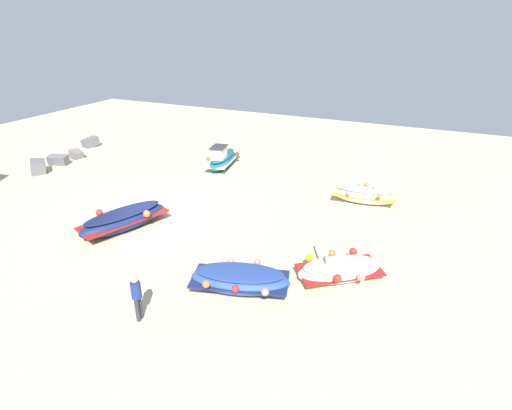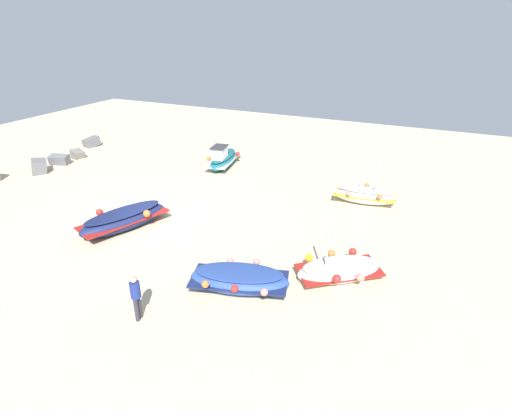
# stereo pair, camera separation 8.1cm
# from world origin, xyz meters

# --- Properties ---
(ground_plane) EXTENTS (49.14, 49.14, 0.00)m
(ground_plane) POSITION_xyz_m (0.00, 0.00, 0.00)
(ground_plane) COLOR beige
(fishing_boat_0) EXTENTS (1.75, 3.33, 2.89)m
(fishing_boat_0) POSITION_xyz_m (6.35, -9.04, 0.45)
(fishing_boat_0) COLOR white
(fishing_boat_0) RESTS_ON ground_plane
(fishing_boat_1) EXTENTS (2.44, 3.82, 0.86)m
(fishing_boat_1) POSITION_xyz_m (-3.00, -6.47, 0.43)
(fishing_boat_1) COLOR #2D4C9E
(fishing_boat_1) RESTS_ON ground_plane
(fishing_boat_2) EXTENTS (3.95, 2.00, 2.73)m
(fishing_boat_2) POSITION_xyz_m (8.40, 0.49, 0.51)
(fishing_boat_2) COLOR #1E6670
(fishing_boat_2) RESTS_ON ground_plane
(fishing_boat_3) EXTENTS (4.37, 2.74, 0.95)m
(fishing_boat_3) POSITION_xyz_m (-1.09, 0.38, 0.48)
(fishing_boat_3) COLOR navy
(fishing_boat_3) RESTS_ON ground_plane
(fishing_boat_4) EXTENTS (3.04, 3.37, 2.55)m
(fishing_boat_4) POSITION_xyz_m (-0.82, -9.49, 0.34)
(fishing_boat_4) COLOR white
(fishing_boat_4) RESTS_ON ground_plane
(person_walking) EXTENTS (0.32, 0.32, 1.62)m
(person_walking) POSITION_xyz_m (-5.73, -4.25, 0.94)
(person_walking) COLOR #2D2D38
(person_walking) RESTS_ON ground_plane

